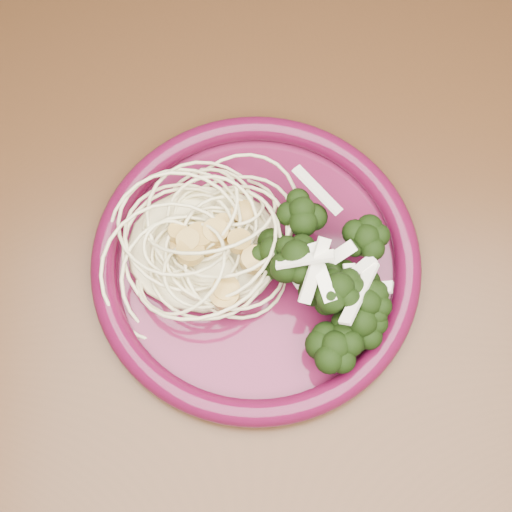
% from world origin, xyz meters
% --- Properties ---
extents(dining_table, '(1.20, 0.80, 0.75)m').
position_xyz_m(dining_table, '(0.00, 0.00, 0.65)').
color(dining_table, '#472814').
rests_on(dining_table, ground).
extents(dinner_plate, '(0.32, 0.32, 0.02)m').
position_xyz_m(dinner_plate, '(0.08, 0.02, 0.76)').
color(dinner_plate, '#51102A').
rests_on(dinner_plate, dining_table).
extents(spaghetti_pile, '(0.15, 0.14, 0.03)m').
position_xyz_m(spaghetti_pile, '(0.04, 0.03, 0.77)').
color(spaghetti_pile, beige).
rests_on(spaghetti_pile, dinner_plate).
extents(scallop_cluster, '(0.13, 0.13, 0.04)m').
position_xyz_m(scallop_cluster, '(0.04, 0.03, 0.80)').
color(scallop_cluster, gold).
rests_on(scallop_cluster, spaghetti_pile).
extents(broccoli_pile, '(0.11, 0.15, 0.05)m').
position_xyz_m(broccoli_pile, '(0.13, 0.01, 0.78)').
color(broccoli_pile, black).
rests_on(broccoli_pile, dinner_plate).
extents(onion_garnish, '(0.08, 0.10, 0.05)m').
position_xyz_m(onion_garnish, '(0.13, 0.01, 0.81)').
color(onion_garnish, white).
rests_on(onion_garnish, broccoli_pile).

